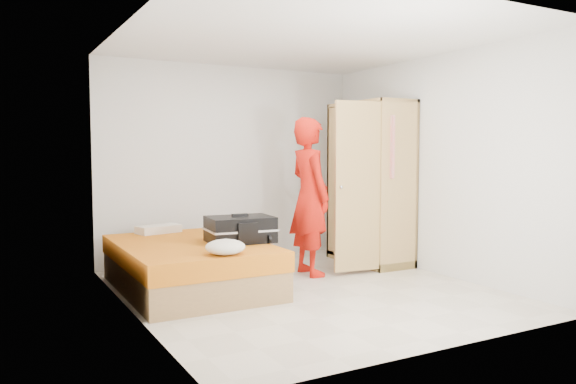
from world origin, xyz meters
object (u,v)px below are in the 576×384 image
person (310,197)px  suitcase (240,229)px  bed (190,266)px  wardrobe (369,187)px  round_cushion (225,247)px

person → suitcase: person is taller
bed → wardrobe: (2.50, 0.20, 0.75)m
wardrobe → round_cushion: 2.68m
round_cushion → person: bearing=30.7°
wardrobe → person: 1.03m
bed → round_cushion: 0.89m
person → bed: bearing=93.0°
wardrobe → bed: bearing=-175.3°
bed → wardrobe: size_ratio=0.96×
person → suitcase: bearing=105.5°
bed → wardrobe: wardrobe is taller
wardrobe → suitcase: (-2.01, -0.42, -0.36)m
round_cushion → bed: bearing=94.6°
person → round_cushion: person is taller
wardrobe → round_cushion: wardrobe is taller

